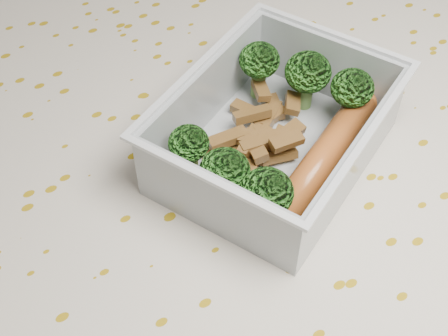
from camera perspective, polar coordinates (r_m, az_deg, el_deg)
dining_table at (r=0.58m, az=0.28°, el=-7.01°), size 1.40×0.90×0.75m
tablecloth at (r=0.53m, az=0.30°, el=-4.00°), size 1.46×0.96×0.19m
lunch_container at (r=0.51m, az=4.71°, el=2.77°), size 0.24×0.22×0.07m
broccoli_florets at (r=0.50m, az=4.51°, el=4.35°), size 0.18×0.16×0.06m
meat_pile at (r=0.52m, az=3.02°, el=2.48°), size 0.12×0.10×0.03m
sausage at (r=0.50m, az=9.15°, el=1.01°), size 0.16×0.08×0.03m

